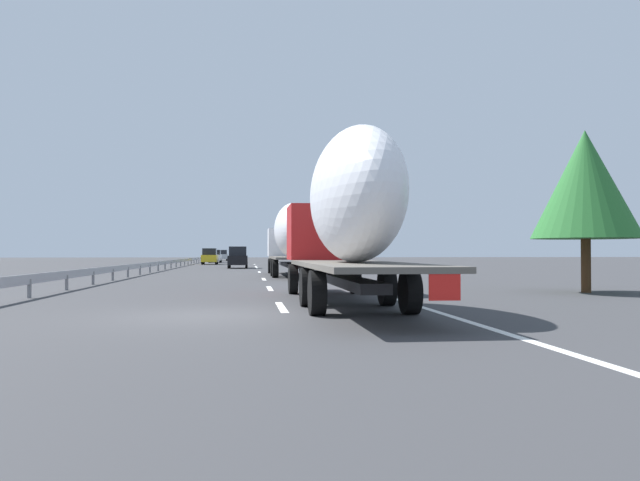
{
  "coord_description": "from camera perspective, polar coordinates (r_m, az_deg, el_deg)",
  "views": [
    {
      "loc": [
        -14.36,
        -0.89,
        1.45
      ],
      "look_at": [
        15.64,
        -4.45,
        2.04
      ],
      "focal_mm": 34.56,
      "sensor_mm": 36.0,
      "label": 1
    }
  ],
  "objects": [
    {
      "name": "ground_plane",
      "position": [
        54.38,
        -7.71,
        -2.64
      ],
      "size": [
        260.0,
        260.0,
        0.0
      ],
      "primitive_type": "plane",
      "color": "#38383A"
    },
    {
      "name": "lane_stripe_0",
      "position": [
        16.44,
        -3.59,
        -6.17
      ],
      "size": [
        3.2,
        0.2,
        0.01
      ],
      "primitive_type": "cube",
      "color": "white",
      "rests_on": "ground_plane"
    },
    {
      "name": "lane_stripe_1",
      "position": [
        24.9,
        -4.68,
        -4.45
      ],
      "size": [
        3.2,
        0.2,
        0.01
      ],
      "primitive_type": "cube",
      "color": "white",
      "rests_on": "ground_plane"
    },
    {
      "name": "lane_stripe_2",
      "position": [
        33.59,
        -5.22,
        -3.58
      ],
      "size": [
        3.2,
        0.2,
        0.01
      ],
      "primitive_type": "cube",
      "color": "white",
      "rests_on": "ground_plane"
    },
    {
      "name": "lane_stripe_3",
      "position": [
        45.91,
        -5.64,
        -2.92
      ],
      "size": [
        3.2,
        0.2,
        0.01
      ],
      "primitive_type": "cube",
      "color": "white",
      "rests_on": "ground_plane"
    },
    {
      "name": "lane_stripe_4",
      "position": [
        58.06,
        -5.88,
        -2.54
      ],
      "size": [
        3.2,
        0.2,
        0.01
      ],
      "primitive_type": "cube",
      "color": "white",
      "rests_on": "ground_plane"
    },
    {
      "name": "lane_stripe_5",
      "position": [
        61.6,
        -5.93,
        -2.46
      ],
      "size": [
        3.2,
        0.2,
        0.01
      ],
      "primitive_type": "cube",
      "color": "white",
      "rests_on": "ground_plane"
    },
    {
      "name": "lane_stripe_6",
      "position": [
        64.81,
        -5.97,
        -2.39
      ],
      "size": [
        3.2,
        0.2,
        0.01
      ],
      "primitive_type": "cube",
      "color": "white",
      "rests_on": "ground_plane"
    },
    {
      "name": "lane_stripe_7",
      "position": [
        75.77,
        -6.09,
        -2.21
      ],
      "size": [
        3.2,
        0.2,
        0.01
      ],
      "primitive_type": "cube",
      "color": "white",
      "rests_on": "ground_plane"
    },
    {
      "name": "edge_line_right",
      "position": [
        59.55,
        -2.33,
        -2.51
      ],
      "size": [
        110.0,
        0.2,
        0.01
      ],
      "primitive_type": "cube",
      "color": "white",
      "rests_on": "ground_plane"
    },
    {
      "name": "truck_lead",
      "position": [
        37.92,
        -2.67,
        0.48
      ],
      "size": [
        14.3,
        2.55,
        4.4
      ],
      "color": "silver",
      "rests_on": "ground_plane"
    },
    {
      "name": "truck_trailing",
      "position": [
        16.79,
        2.54,
        2.59
      ],
      "size": [
        13.9,
        2.55,
        4.57
      ],
      "color": "#B21919",
      "rests_on": "ground_plane"
    },
    {
      "name": "car_black_suv",
      "position": [
        57.36,
        -7.62,
        -1.57
      ],
      "size": [
        4.2,
        1.81,
        1.99
      ],
      "color": "black",
      "rests_on": "ground_plane"
    },
    {
      "name": "car_yellow_coupe",
      "position": [
        75.72,
        -10.17,
        -1.46
      ],
      "size": [
        4.48,
        1.85,
        1.95
      ],
      "color": "gold",
      "rests_on": "ground_plane"
    },
    {
      "name": "car_silver_hatch",
      "position": [
        109.28,
        -9.0,
        -1.37
      ],
      "size": [
        4.11,
        1.74,
        1.9
      ],
      "color": "#ADB2B7",
      "rests_on": "ground_plane"
    },
    {
      "name": "car_white_van",
      "position": [
        89.32,
        -9.68,
        -1.44
      ],
      "size": [
        4.71,
        1.74,
        1.83
      ],
      "color": "white",
      "rests_on": "ground_plane"
    },
    {
      "name": "road_sign",
      "position": [
        63.29,
        -1.5,
        -0.46
      ],
      "size": [
        0.1,
        0.9,
        3.15
      ],
      "color": "gray",
      "rests_on": "ground_plane"
    },
    {
      "name": "tree_0",
      "position": [
        24.38,
        23.35,
        4.78
      ],
      "size": [
        3.85,
        3.85,
        5.9
      ],
      "color": "#472D19",
      "rests_on": "ground_plane"
    },
    {
      "name": "tree_1",
      "position": [
        102.02,
        -0.22,
        0.34
      ],
      "size": [
        3.4,
        3.4,
        6.31
      ],
      "color": "#472D19",
      "rests_on": "ground_plane"
    },
    {
      "name": "tree_2",
      "position": [
        62.44,
        2.56,
        0.98
      ],
      "size": [
        3.42,
        3.42,
        6.24
      ],
      "color": "#472D19",
      "rests_on": "ground_plane"
    },
    {
      "name": "guardrail_median",
      "position": [
        57.77,
        -13.63,
        -1.95
      ],
      "size": [
        94.0,
        0.1,
        0.76
      ],
      "color": "#9EA0A5",
      "rests_on": "ground_plane"
    }
  ]
}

